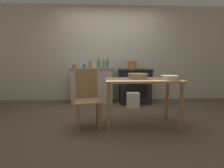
{
  "coord_description": "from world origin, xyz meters",
  "views": [
    {
      "loc": [
        -0.14,
        -2.62,
        1.04
      ],
      "look_at": [
        0.0,
        0.52,
        0.59
      ],
      "focal_mm": 24.0,
      "sensor_mm": 36.0,
      "label": 1
    }
  ],
  "objects_px": {
    "bottle_left": "(107,64)",
    "bottle_center_left": "(104,64)",
    "bottle_center": "(99,64)",
    "bottle_far_left": "(90,65)",
    "bottle_mid_left": "(81,64)",
    "cup_center_right": "(84,66)",
    "work_table": "(142,87)",
    "mixing_bowl_large": "(138,76)",
    "mixing_bowl_small": "(169,77)",
    "stove": "(134,86)",
    "stock_pot": "(132,65)",
    "cup_right": "(74,66)",
    "chair": "(87,97)",
    "flour_sack": "(133,100)",
    "cup_mid_right": "(94,66)"
  },
  "relations": [
    {
      "from": "bottle_far_left",
      "to": "flour_sack",
      "type": "bearing_deg",
      "value": -31.78
    },
    {
      "from": "cup_right",
      "to": "flour_sack",
      "type": "bearing_deg",
      "value": -14.25
    },
    {
      "from": "bottle_mid_left",
      "to": "cup_center_right",
      "type": "height_order",
      "value": "bottle_mid_left"
    },
    {
      "from": "bottle_left",
      "to": "bottle_center_left",
      "type": "distance_m",
      "value": 0.1
    },
    {
      "from": "mixing_bowl_small",
      "to": "bottle_left",
      "type": "relative_size",
      "value": 1.08
    },
    {
      "from": "stove",
      "to": "bottle_left",
      "type": "xyz_separation_m",
      "value": [
        -0.71,
        0.08,
        0.57
      ]
    },
    {
      "from": "mixing_bowl_large",
      "to": "bottle_left",
      "type": "relative_size",
      "value": 1.3
    },
    {
      "from": "bottle_left",
      "to": "cup_right",
      "type": "distance_m",
      "value": 0.85
    },
    {
      "from": "bottle_center_left",
      "to": "cup_mid_right",
      "type": "xyz_separation_m",
      "value": [
        -0.24,
        -0.14,
        -0.04
      ]
    },
    {
      "from": "bottle_left",
      "to": "work_table",
      "type": "bearing_deg",
      "value": -71.33
    },
    {
      "from": "chair",
      "to": "stock_pot",
      "type": "height_order",
      "value": "stock_pot"
    },
    {
      "from": "chair",
      "to": "bottle_mid_left",
      "type": "distance_m",
      "value": 1.8
    },
    {
      "from": "stock_pot",
      "to": "bottle_far_left",
      "type": "height_order",
      "value": "bottle_far_left"
    },
    {
      "from": "work_table",
      "to": "bottle_center_left",
      "type": "height_order",
      "value": "bottle_center_left"
    },
    {
      "from": "bottle_left",
      "to": "bottle_center",
      "type": "relative_size",
      "value": 0.93
    },
    {
      "from": "work_table",
      "to": "cup_center_right",
      "type": "distance_m",
      "value": 1.85
    },
    {
      "from": "mixing_bowl_small",
      "to": "cup_center_right",
      "type": "distance_m",
      "value": 2.16
    },
    {
      "from": "stock_pot",
      "to": "mixing_bowl_large",
      "type": "xyz_separation_m",
      "value": [
        -0.15,
        -1.43,
        -0.14
      ]
    },
    {
      "from": "mixing_bowl_large",
      "to": "cup_center_right",
      "type": "bearing_deg",
      "value": 127.73
    },
    {
      "from": "mixing_bowl_small",
      "to": "mixing_bowl_large",
      "type": "bearing_deg",
      "value": 161.99
    },
    {
      "from": "bottle_far_left",
      "to": "mixing_bowl_large",
      "type": "bearing_deg",
      "value": -59.77
    },
    {
      "from": "mixing_bowl_small",
      "to": "bottle_left",
      "type": "distance_m",
      "value": 1.92
    },
    {
      "from": "bottle_center_left",
      "to": "cup_mid_right",
      "type": "relative_size",
      "value": 2.48
    },
    {
      "from": "bottle_far_left",
      "to": "cup_center_right",
      "type": "bearing_deg",
      "value": -119.19
    },
    {
      "from": "stove",
      "to": "bottle_left",
      "type": "height_order",
      "value": "bottle_left"
    },
    {
      "from": "bottle_center_left",
      "to": "bottle_far_left",
      "type": "bearing_deg",
      "value": 166.32
    },
    {
      "from": "bottle_far_left",
      "to": "bottle_center",
      "type": "bearing_deg",
      "value": -5.67
    },
    {
      "from": "chair",
      "to": "bottle_left",
      "type": "xyz_separation_m",
      "value": [
        0.35,
        1.56,
        0.52
      ]
    },
    {
      "from": "chair",
      "to": "stove",
      "type": "bearing_deg",
      "value": 42.94
    },
    {
      "from": "bottle_left",
      "to": "bottle_center_left",
      "type": "height_order",
      "value": "bottle_left"
    },
    {
      "from": "flour_sack",
      "to": "bottle_left",
      "type": "bearing_deg",
      "value": 136.65
    },
    {
      "from": "work_table",
      "to": "cup_center_right",
      "type": "relative_size",
      "value": 11.98
    },
    {
      "from": "flour_sack",
      "to": "bottle_center",
      "type": "distance_m",
      "value": 1.33
    },
    {
      "from": "mixing_bowl_large",
      "to": "bottle_mid_left",
      "type": "xyz_separation_m",
      "value": [
        -1.18,
        1.64,
        0.19
      ]
    },
    {
      "from": "flour_sack",
      "to": "bottle_center_left",
      "type": "distance_m",
      "value": 1.2
    },
    {
      "from": "mixing_bowl_large",
      "to": "bottle_center_left",
      "type": "xyz_separation_m",
      "value": [
        -0.58,
        1.52,
        0.17
      ]
    },
    {
      "from": "bottle_far_left",
      "to": "bottle_center_left",
      "type": "bearing_deg",
      "value": -13.68
    },
    {
      "from": "cup_center_right",
      "to": "work_table",
      "type": "bearing_deg",
      "value": -52.17
    },
    {
      "from": "bottle_center_left",
      "to": "bottle_center",
      "type": "xyz_separation_m",
      "value": [
        -0.13,
        0.07,
        0.02
      ]
    },
    {
      "from": "mixing_bowl_large",
      "to": "mixing_bowl_small",
      "type": "height_order",
      "value": "mixing_bowl_large"
    },
    {
      "from": "work_table",
      "to": "flour_sack",
      "type": "xyz_separation_m",
      "value": [
        0.05,
        1.03,
        -0.48
      ]
    },
    {
      "from": "bottle_center",
      "to": "bottle_mid_left",
      "type": "bearing_deg",
      "value": 173.15
    },
    {
      "from": "flour_sack",
      "to": "cup_center_right",
      "type": "distance_m",
      "value": 1.47
    },
    {
      "from": "stock_pot",
      "to": "bottle_left",
      "type": "xyz_separation_m",
      "value": [
        -0.63,
        0.09,
        0.04
      ]
    },
    {
      "from": "cup_center_right",
      "to": "mixing_bowl_small",
      "type": "bearing_deg",
      "value": -45.06
    },
    {
      "from": "work_table",
      "to": "mixing_bowl_large",
      "type": "relative_size",
      "value": 3.56
    },
    {
      "from": "flour_sack",
      "to": "cup_mid_right",
      "type": "bearing_deg",
      "value": 155.52
    },
    {
      "from": "stove",
      "to": "cup_right",
      "type": "distance_m",
      "value": 1.62
    },
    {
      "from": "stock_pot",
      "to": "stove",
      "type": "bearing_deg",
      "value": 8.27
    },
    {
      "from": "mixing_bowl_large",
      "to": "bottle_center",
      "type": "xyz_separation_m",
      "value": [
        -0.71,
        1.58,
        0.19
      ]
    }
  ]
}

